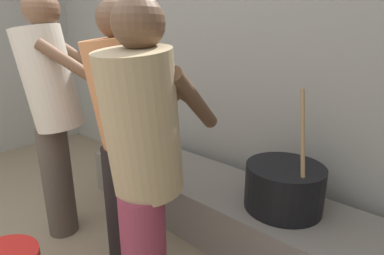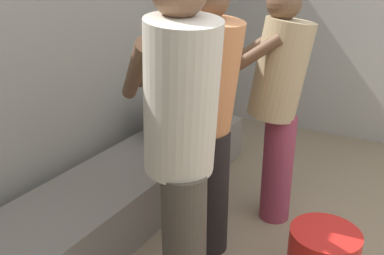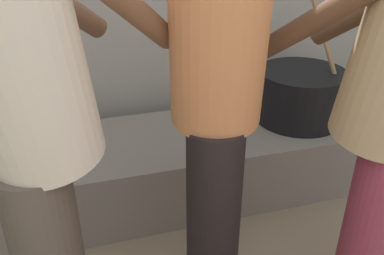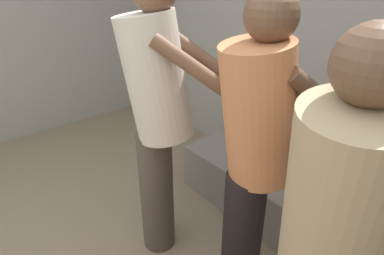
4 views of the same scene
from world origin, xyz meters
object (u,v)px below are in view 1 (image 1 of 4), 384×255
at_px(cooking_pot_main, 284,187).
at_px(cook_in_tan_shirt, 144,163).
at_px(cook_in_orange_shirt, 122,123).
at_px(cook_in_cream_shirt, 53,105).

height_order(cooking_pot_main, cook_in_tan_shirt, cook_in_tan_shirt).
bearing_deg(cook_in_orange_shirt, cook_in_cream_shirt, -164.55).
height_order(cook_in_tan_shirt, cook_in_orange_shirt, cook_in_orange_shirt).
distance_m(cook_in_cream_shirt, cook_in_orange_shirt, 0.57).
distance_m(cooking_pot_main, cook_in_tan_shirt, 0.98).
relative_size(cooking_pot_main, cook_in_tan_shirt, 0.48).
distance_m(cooking_pot_main, cook_in_orange_shirt, 1.04).
bearing_deg(cook_in_cream_shirt, cook_in_orange_shirt, 15.45).
bearing_deg(cooking_pot_main, cook_in_cream_shirt, -147.64).
bearing_deg(cook_in_cream_shirt, cook_in_tan_shirt, -4.44).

